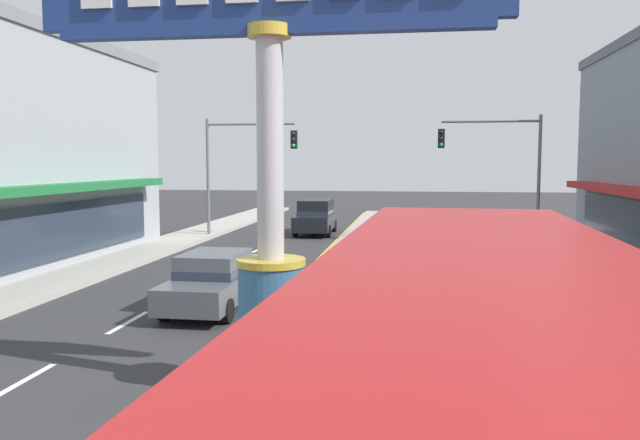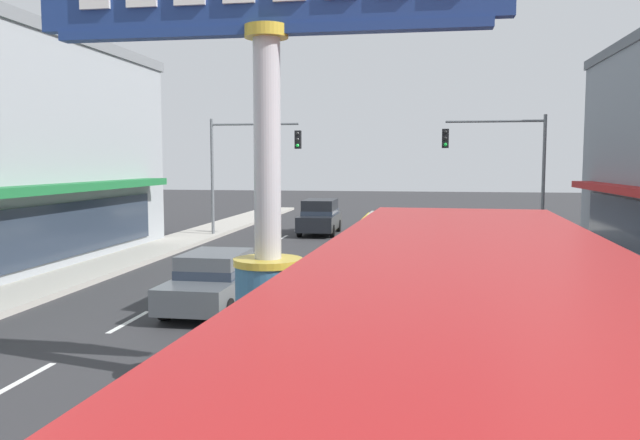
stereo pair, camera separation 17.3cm
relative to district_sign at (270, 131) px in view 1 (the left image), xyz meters
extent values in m
cube|color=#A39E93|center=(0.00, 12.90, -4.42)|extent=(2.57, 52.00, 0.14)
cube|color=#ADA89E|center=(-9.16, 10.90, -4.40)|extent=(2.56, 60.00, 0.18)
cube|color=#ADA89E|center=(9.16, 10.90, -4.40)|extent=(2.56, 60.00, 0.18)
cube|color=silver|center=(-4.58, -0.30, -4.48)|extent=(0.14, 2.20, 0.01)
cube|color=silver|center=(-4.58, 4.10, -4.48)|extent=(0.14, 2.20, 0.01)
cube|color=silver|center=(-4.58, 8.50, -4.48)|extent=(0.14, 2.20, 0.01)
cube|color=silver|center=(-4.58, 12.90, -4.48)|extent=(0.14, 2.20, 0.01)
cube|color=silver|center=(-4.58, 17.30, -4.48)|extent=(0.14, 2.20, 0.01)
cube|color=silver|center=(-4.58, 21.70, -4.48)|extent=(0.14, 2.20, 0.01)
cube|color=silver|center=(-4.58, 26.10, -4.48)|extent=(0.14, 2.20, 0.01)
cube|color=silver|center=(4.58, -0.30, -4.48)|extent=(0.14, 2.20, 0.01)
cube|color=silver|center=(4.58, 4.10, -4.48)|extent=(0.14, 2.20, 0.01)
cube|color=silver|center=(4.58, 8.50, -4.48)|extent=(0.14, 2.20, 0.01)
cube|color=silver|center=(4.58, 12.90, -4.48)|extent=(0.14, 2.20, 0.01)
cube|color=silver|center=(4.58, 17.30, -4.48)|extent=(0.14, 2.20, 0.01)
cube|color=silver|center=(4.58, 21.70, -4.48)|extent=(0.14, 2.20, 0.01)
cube|color=silver|center=(4.58, 26.10, -4.48)|extent=(0.14, 2.20, 0.01)
cube|color=yellow|center=(-1.46, 12.90, -4.48)|extent=(0.12, 52.00, 0.01)
cube|color=yellow|center=(1.46, 12.90, -4.48)|extent=(0.12, 52.00, 0.01)
cylinder|color=#33668C|center=(0.00, 0.00, -3.31)|extent=(1.13, 1.13, 2.07)
cylinder|color=gold|center=(0.00, 0.00, -2.21)|extent=(1.19, 1.19, 0.12)
cylinder|color=#B7B7BC|center=(0.00, 0.00, -0.28)|extent=(0.45, 0.45, 4.00)
cylinder|color=gold|center=(0.00, 0.00, 1.62)|extent=(0.73, 0.73, 0.20)
cube|color=navy|center=(0.00, 0.00, 1.64)|extent=(7.28, 0.29, 0.16)
cube|color=#1E7038|center=(-9.72, 8.27, -1.43)|extent=(0.90, 18.95, 0.30)
cube|color=#283342|center=(-10.13, 8.27, -2.99)|extent=(0.08, 18.28, 2.00)
cylinder|color=slate|center=(-8.28, 21.42, -1.39)|extent=(0.16, 0.16, 6.20)
cylinder|color=slate|center=(-5.97, 21.42, 1.41)|extent=(4.62, 0.12, 0.12)
cube|color=black|center=(-3.66, 21.26, 0.60)|extent=(0.32, 0.24, 0.92)
sphere|color=black|center=(-3.66, 21.12, 0.90)|extent=(0.17, 0.17, 0.17)
sphere|color=black|center=(-3.66, 21.12, 0.60)|extent=(0.17, 0.17, 0.17)
sphere|color=#19D83F|center=(-3.66, 21.12, 0.30)|extent=(0.17, 0.17, 0.17)
cylinder|color=slate|center=(8.28, 20.94, -1.39)|extent=(0.16, 0.16, 6.20)
cylinder|color=slate|center=(5.97, 20.94, 1.41)|extent=(4.62, 0.12, 0.12)
cube|color=black|center=(3.66, 20.78, 0.60)|extent=(0.32, 0.24, 0.92)
sphere|color=black|center=(3.66, 20.64, 0.90)|extent=(0.17, 0.17, 0.17)
sphere|color=black|center=(3.66, 20.64, 0.60)|extent=(0.17, 0.17, 0.17)
sphere|color=#19D83F|center=(3.66, 20.64, 0.30)|extent=(0.17, 0.17, 0.17)
cube|color=white|center=(6.23, 4.12, -3.79)|extent=(2.04, 4.65, 0.80)
cube|color=white|center=(6.23, 3.94, -2.99)|extent=(1.76, 2.90, 0.80)
cube|color=#283342|center=(6.23, 3.94, -3.27)|extent=(1.80, 2.93, 0.24)
cylinder|color=black|center=(5.40, 5.58, -4.15)|extent=(0.24, 0.69, 0.68)
cylinder|color=black|center=(7.15, 5.52, -4.15)|extent=(0.24, 0.69, 0.68)
cylinder|color=black|center=(5.32, 2.72, -4.15)|extent=(0.24, 0.69, 0.68)
cube|color=black|center=(-2.93, 23.64, -3.79)|extent=(1.96, 4.63, 0.80)
cube|color=black|center=(-2.94, 23.83, -2.99)|extent=(1.71, 2.87, 0.80)
cube|color=#283342|center=(-2.94, 23.83, -3.27)|extent=(1.75, 2.90, 0.24)
cylinder|color=black|center=(-2.04, 22.23, -4.15)|extent=(0.23, 0.68, 0.68)
cylinder|color=black|center=(-3.79, 22.20, -4.15)|extent=(0.23, 0.68, 0.68)
cylinder|color=black|center=(-2.08, 25.08, -4.15)|extent=(0.23, 0.68, 0.68)
cylinder|color=black|center=(-3.83, 25.06, -4.15)|extent=(0.23, 0.68, 0.68)
cube|color=silver|center=(2.93, 20.28, -3.89)|extent=(1.92, 4.36, 0.66)
cube|color=silver|center=(2.94, 20.11, -3.26)|extent=(1.63, 2.21, 0.60)
cube|color=#283342|center=(2.94, 20.11, -3.44)|extent=(1.66, 2.23, 0.24)
cylinder|color=black|center=(2.08, 21.58, -4.18)|extent=(0.24, 0.63, 0.62)
cylinder|color=black|center=(3.69, 21.64, -4.18)|extent=(0.24, 0.63, 0.62)
cylinder|color=black|center=(2.17, 18.92, -4.18)|extent=(0.24, 0.63, 0.62)
cylinder|color=black|center=(3.79, 18.98, -4.18)|extent=(0.24, 0.63, 0.62)
cube|color=#283342|center=(2.93, -6.07, -2.38)|extent=(2.99, 11.07, 0.90)
cube|color=#283342|center=(3.17, -0.51, -2.43)|extent=(2.30, 0.18, 1.40)
cube|color=black|center=(3.17, -0.51, -1.43)|extent=(1.75, 0.15, 0.30)
cylinder|color=black|center=(1.93, -2.55, -4.01)|extent=(0.32, 0.97, 0.96)
cube|color=#4C5156|center=(-2.93, 5.72, -3.89)|extent=(1.80, 4.31, 0.66)
cube|color=#4C5156|center=(-2.93, 5.89, -3.26)|extent=(1.57, 2.16, 0.60)
cube|color=#283342|center=(-2.93, 5.89, -3.44)|extent=(1.60, 2.18, 0.24)
cylinder|color=black|center=(-2.14, 4.38, -4.18)|extent=(0.23, 0.62, 0.62)
cylinder|color=black|center=(-3.76, 4.39, -4.18)|extent=(0.23, 0.62, 0.62)
cylinder|color=black|center=(-2.11, 7.05, -4.18)|extent=(0.23, 0.62, 0.62)
cylinder|color=black|center=(-3.73, 7.06, -4.18)|extent=(0.23, 0.62, 0.62)
camera|label=1|loc=(2.39, -10.36, -0.51)|focal=35.37mm
camera|label=2|loc=(2.57, -10.33, -0.51)|focal=35.37mm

